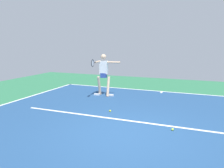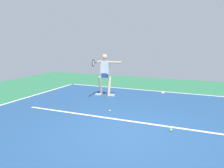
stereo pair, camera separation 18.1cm
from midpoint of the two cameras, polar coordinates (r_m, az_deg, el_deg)
ground_plane at (r=5.75m, az=4.11°, el=-12.70°), size 19.19×19.19×0.00m
court_surface at (r=5.75m, az=4.11°, el=-12.68°), size 10.36×11.01×0.00m
court_line_baseline_near at (r=10.84m, az=13.66°, el=-1.93°), size 10.36×0.10×0.01m
court_line_service at (r=6.60m, az=6.88°, el=-9.64°), size 7.77×0.10×0.01m
court_line_centre_mark at (r=10.65m, az=13.48°, el=-2.15°), size 0.10×0.30×0.01m
tennis_player at (r=9.56m, az=-1.35°, el=3.13°), size 1.17×1.28×1.82m
tennis_ball_by_baseline at (r=7.48m, az=0.14°, el=-6.90°), size 0.07×0.07×0.07m
tennis_ball_near_player at (r=6.12m, az=15.78°, el=-11.30°), size 0.07×0.07×0.07m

